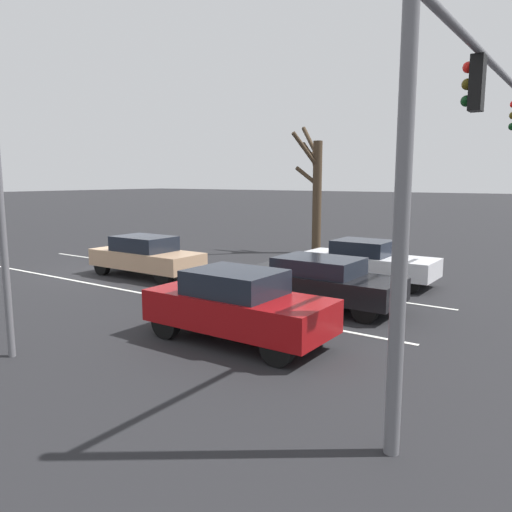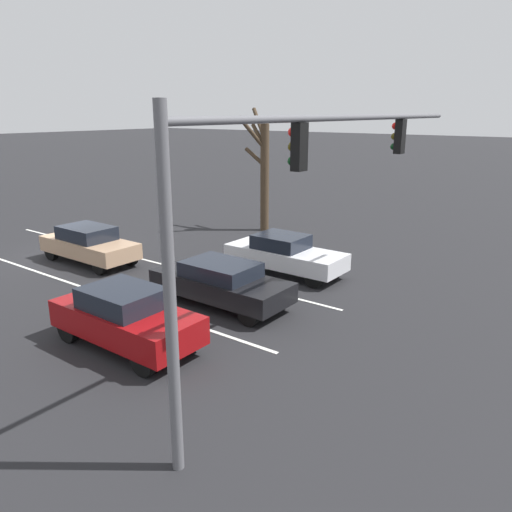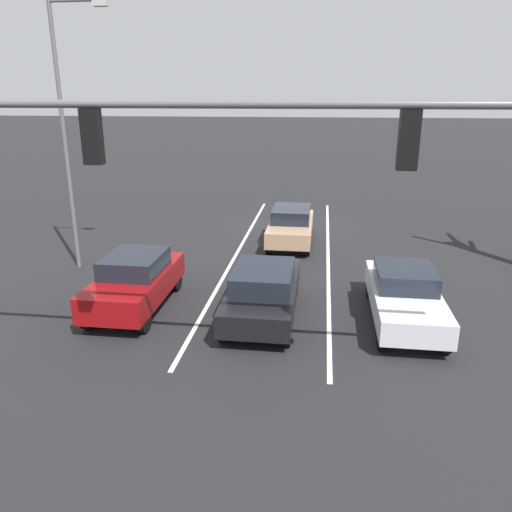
% 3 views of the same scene
% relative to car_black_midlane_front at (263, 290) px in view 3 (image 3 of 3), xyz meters
% --- Properties ---
extents(ground_plane, '(240.00, 240.00, 0.00)m').
position_rel_car_black_midlane_front_xyz_m(ground_plane, '(-0.07, -8.80, -0.74)').
color(ground_plane, black).
extents(lane_stripe_left_divider, '(0.12, 18.12, 0.01)m').
position_rel_car_black_midlane_front_xyz_m(lane_stripe_left_divider, '(-1.83, -5.74, -0.73)').
color(lane_stripe_left_divider, silver).
rests_on(lane_stripe_left_divider, ground_plane).
extents(lane_stripe_center_divider, '(0.12, 18.12, 0.01)m').
position_rel_car_black_midlane_front_xyz_m(lane_stripe_center_divider, '(1.69, -5.74, -0.73)').
color(lane_stripe_center_divider, silver).
rests_on(lane_stripe_center_divider, ground_plane).
extents(car_black_midlane_front, '(1.81, 4.58, 1.39)m').
position_rel_car_black_midlane_front_xyz_m(car_black_midlane_front, '(0.00, 0.00, 0.00)').
color(car_black_midlane_front, black).
rests_on(car_black_midlane_front, ground_plane).
extents(car_silver_leftlane_front, '(1.72, 4.54, 1.47)m').
position_rel_car_black_midlane_front_xyz_m(car_silver_leftlane_front, '(-3.81, -0.15, 0.01)').
color(car_silver_leftlane_front, silver).
rests_on(car_silver_leftlane_front, ground_plane).
extents(car_maroon_rightlane_front, '(1.75, 4.16, 1.59)m').
position_rel_car_black_midlane_front_xyz_m(car_maroon_rightlane_front, '(3.69, -0.03, 0.08)').
color(car_maroon_rightlane_front, maroon).
rests_on(car_maroon_rightlane_front, ground_plane).
extents(car_tan_midlane_second, '(1.72, 4.36, 1.48)m').
position_rel_car_black_midlane_front_xyz_m(car_tan_midlane_second, '(-0.29, -7.19, 0.03)').
color(car_tan_midlane_second, tan).
rests_on(car_tan_midlane_second, ground_plane).
extents(traffic_signal_gantry, '(12.35, 0.37, 6.05)m').
position_rel_car_black_midlane_front_xyz_m(traffic_signal_gantry, '(2.21, 4.31, 3.86)').
color(traffic_signal_gantry, slate).
rests_on(traffic_signal_gantry, ground_plane).
extents(street_lamp_right_shoulder, '(1.94, 0.24, 8.76)m').
position_rel_car_black_midlane_front_xyz_m(street_lamp_right_shoulder, '(6.84, -3.20, 4.27)').
color(street_lamp_right_shoulder, slate).
rests_on(street_lamp_right_shoulder, ground_plane).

